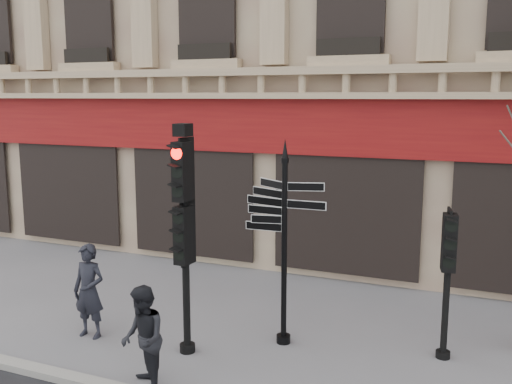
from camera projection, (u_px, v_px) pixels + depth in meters
ground at (266, 374)px, 8.91m from camera, size 80.00×80.00×0.00m
fingerpost at (285, 208)px, 9.65m from camera, size 1.69×1.69×3.60m
traffic_signal_main at (185, 211)px, 9.28m from camera, size 0.43×0.32×3.86m
traffic_signal_secondary at (448, 258)px, 9.18m from camera, size 0.46×0.36×2.45m
pedestrian_a at (89, 291)px, 10.18m from camera, size 0.63×0.42×1.71m
pedestrian_b at (143, 339)px, 8.32m from camera, size 0.96×0.97×1.58m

